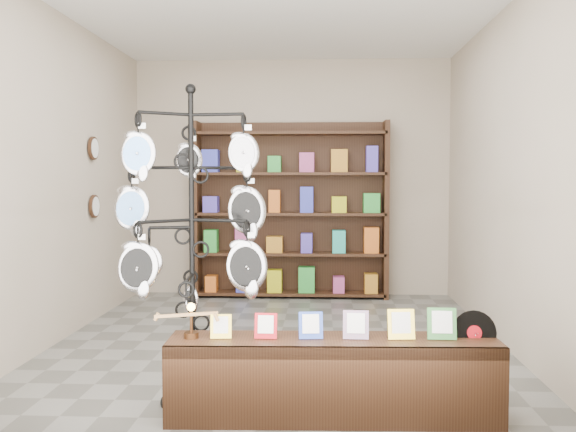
# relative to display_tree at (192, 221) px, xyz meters

# --- Properties ---
(ground) EXTENTS (5.00, 5.00, 0.00)m
(ground) POSITION_rel_display_tree_xyz_m (0.46, 1.59, -1.21)
(ground) COLOR slate
(ground) RESTS_ON ground
(room_envelope) EXTENTS (5.00, 5.00, 5.00)m
(room_envelope) POSITION_rel_display_tree_xyz_m (0.46, 1.59, 0.64)
(room_envelope) COLOR #B7A693
(room_envelope) RESTS_ON ground
(display_tree) EXTENTS (1.09, 1.06, 2.10)m
(display_tree) POSITION_rel_display_tree_xyz_m (0.00, 0.00, 0.00)
(display_tree) COLOR black
(display_tree) RESTS_ON ground
(front_shelf) EXTENTS (2.04, 0.48, 0.72)m
(front_shelf) POSITION_rel_display_tree_xyz_m (0.92, -0.23, -0.96)
(front_shelf) COLOR black
(front_shelf) RESTS_ON ground
(back_shelving) EXTENTS (2.42, 0.36, 2.20)m
(back_shelving) POSITION_rel_display_tree_xyz_m (0.46, 3.89, -0.18)
(back_shelving) COLOR black
(back_shelving) RESTS_ON ground
(wall_clocks) EXTENTS (0.03, 0.24, 0.84)m
(wall_clocks) POSITION_rel_display_tree_xyz_m (-1.51, 2.39, 0.29)
(wall_clocks) COLOR black
(wall_clocks) RESTS_ON ground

